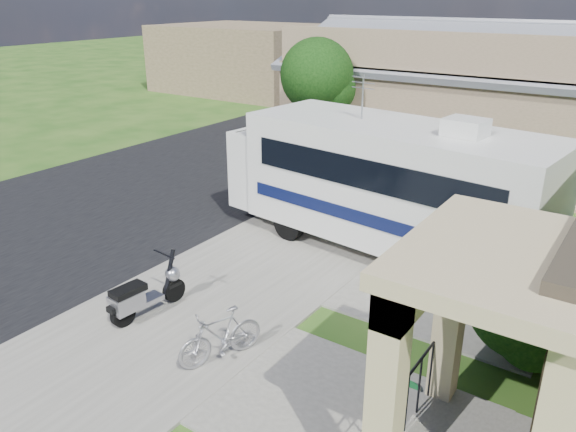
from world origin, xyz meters
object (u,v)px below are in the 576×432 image
Objects in this scene: bicycle at (221,339)px; pickup_truck at (326,121)px; garden_hose at (406,393)px; van at (384,95)px; scooter at (143,295)px; shrub at (535,296)px; motorhome at (384,180)px.

bicycle is 15.70m from pickup_truck.
garden_hose is at bearing 39.05° from bicycle.
bicycle is 4.20× the size of garden_hose.
van is 17.78× the size of garden_hose.
scooter is 14.73m from pickup_truck.
van reaches higher than scooter.
scooter is 0.26× the size of van.
shrub is 2.59m from garden_hose.
bicycle is at bearing -0.62° from scooter.
garden_hose is (9.95, -20.15, -0.87)m from van.
motorhome is 16.99m from van.
pickup_truck is (-6.46, 14.31, 0.38)m from bicycle.
motorhome is 1.35× the size of pickup_truck.
scooter is at bearing -158.42° from shrub.
motorhome is 22.20× the size of garden_hose.
shrub is 21.50m from van.
garden_hose is (9.43, -13.38, -0.76)m from pickup_truck.
van is at bearing 121.58° from shrub.
scooter is at bearing -106.54° from motorhome.
motorhome reaches higher than van.
garden_hose is at bearing 121.90° from pickup_truck.
bicycle is 0.25× the size of pickup_truck.
motorhome is at bearing 119.87° from garden_hose.
scooter is 1.11× the size of bicycle.
scooter is 4.68× the size of garden_hose.
van is at bearing 121.79° from motorhome.
bicycle reaches higher than garden_hose.
motorhome is 3.09× the size of shrub.
shrub reaches higher than van.
van is at bearing -88.85° from pickup_truck.
bicycle is 3.13m from garden_hose.
motorhome is 4.74× the size of scooter.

